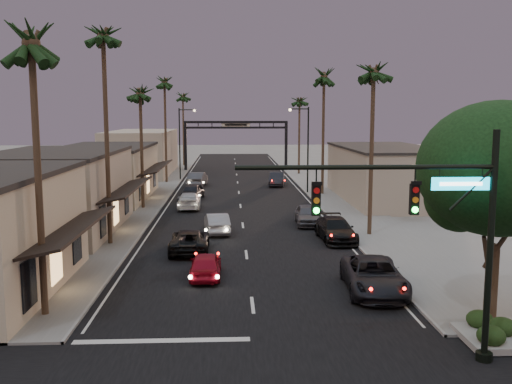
{
  "coord_description": "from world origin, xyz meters",
  "views": [
    {
      "loc": [
        -0.97,
        -13.95,
        8.29
      ],
      "look_at": [
        1.0,
        28.16,
        2.5
      ],
      "focal_mm": 40.0,
      "sensor_mm": 36.0,
      "label": 1
    }
  ],
  "objects": [
    {
      "name": "curbside_near",
      "position": [
        5.74,
        11.6,
        0.79
      ],
      "size": [
        3.01,
        5.84,
        1.57
      ],
      "primitive_type": "imported",
      "rotation": [
        0.0,
        0.0,
        -0.07
      ],
      "color": "black",
      "rests_on": "ground"
    },
    {
      "name": "curbside_grey",
      "position": [
        4.88,
        28.0,
        0.76
      ],
      "size": [
        2.03,
        4.54,
        1.52
      ],
      "primitive_type": "imported",
      "rotation": [
        0.0,
        0.0,
        -0.05
      ],
      "color": "#4B4B50",
      "rests_on": "ground"
    },
    {
      "name": "palm_rc",
      "position": [
        8.6,
        64.0,
        10.47
      ],
      "size": [
        3.2,
        3.2,
        12.2
      ],
      "color": "#38281C",
      "rests_on": "ground"
    },
    {
      "name": "palm_ra",
      "position": [
        8.6,
        24.0,
        11.44
      ],
      "size": [
        3.2,
        3.2,
        13.2
      ],
      "color": "#38281C",
      "rests_on": "ground"
    },
    {
      "name": "building_right",
      "position": [
        14.0,
        40.0,
        2.5
      ],
      "size": [
        8.0,
        18.0,
        5.0
      ],
      "primitive_type": "cube",
      "color": "gray",
      "rests_on": "ground"
    },
    {
      "name": "palm_lc",
      "position": [
        -8.6,
        36.0,
        10.47
      ],
      "size": [
        3.2,
        3.2,
        12.2
      ],
      "color": "#38281C",
      "rests_on": "ground"
    },
    {
      "name": "palm_lb",
      "position": [
        -8.6,
        22.0,
        13.39
      ],
      "size": [
        3.2,
        3.2,
        15.2
      ],
      "color": "#38281C",
      "rests_on": "ground"
    },
    {
      "name": "storefront_dist",
      "position": [
        -13.0,
        65.0,
        3.0
      ],
      "size": [
        8.0,
        20.0,
        6.0
      ],
      "primitive_type": "cube",
      "color": "gray",
      "rests_on": "ground"
    },
    {
      "name": "oncoming_white",
      "position": [
        -4.54,
        35.81,
        0.72
      ],
      "size": [
        2.17,
        5.03,
        1.44
      ],
      "primitive_type": "imported",
      "rotation": [
        0.0,
        0.0,
        3.17
      ],
      "color": "#B2B2B2",
      "rests_on": "ground"
    },
    {
      "name": "storefront_mid",
      "position": [
        -13.0,
        26.0,
        2.75
      ],
      "size": [
        8.0,
        14.0,
        5.5
      ],
      "primitive_type": "cube",
      "color": "gray",
      "rests_on": "ground"
    },
    {
      "name": "oncoming_red",
      "position": [
        -2.22,
        14.37,
        0.66
      ],
      "size": [
        1.57,
        3.9,
        1.33
      ],
      "primitive_type": "imported",
      "rotation": [
        0.0,
        0.0,
        3.14
      ],
      "color": "maroon",
      "rests_on": "ground"
    },
    {
      "name": "palm_la",
      "position": [
        -8.6,
        9.0,
        11.44
      ],
      "size": [
        3.2,
        3.2,
        13.2
      ],
      "color": "#38281C",
      "rests_on": "ground"
    },
    {
      "name": "palm_far",
      "position": [
        -8.3,
        78.0,
        11.44
      ],
      "size": [
        3.2,
        3.2,
        13.2
      ],
      "color": "#38281C",
      "rests_on": "ground"
    },
    {
      "name": "curbside_far",
      "position": [
        4.49,
        51.53,
        0.79
      ],
      "size": [
        2.21,
        4.95,
        1.58
      ],
      "primitive_type": "imported",
      "rotation": [
        0.0,
        0.0,
        -0.12
      ],
      "color": "black",
      "rests_on": "ground"
    },
    {
      "name": "palm_rb",
      "position": [
        8.6,
        44.0,
        12.42
      ],
      "size": [
        3.2,
        3.2,
        14.2
      ],
      "color": "#38281C",
      "rests_on": "ground"
    },
    {
      "name": "ground",
      "position": [
        0.0,
        40.0,
        0.0
      ],
      "size": [
        200.0,
        200.0,
        0.0
      ],
      "primitive_type": "plane",
      "color": "slate",
      "rests_on": "ground"
    },
    {
      "name": "streetlight_left",
      "position": [
        -6.92,
        58.0,
        5.33
      ],
      "size": [
        2.13,
        0.3,
        9.0
      ],
      "color": "black",
      "rests_on": "ground"
    },
    {
      "name": "traffic_signal",
      "position": [
        5.69,
        4.0,
        5.08
      ],
      "size": [
        8.51,
        0.22,
        7.8
      ],
      "color": "black",
      "rests_on": "ground"
    },
    {
      "name": "sidewalk_right",
      "position": [
        9.5,
        52.0,
        0.06
      ],
      "size": [
        5.0,
        92.0,
        0.12
      ],
      "primitive_type": "cube",
      "color": "slate",
      "rests_on": "ground"
    },
    {
      "name": "streetlight_right",
      "position": [
        6.92,
        45.0,
        5.33
      ],
      "size": [
        2.13,
        0.3,
        9.0
      ],
      "color": "black",
      "rests_on": "ground"
    },
    {
      "name": "palm_ld",
      "position": [
        -8.6,
        55.0,
        12.42
      ],
      "size": [
        3.2,
        3.2,
        14.2
      ],
      "color": "#38281C",
      "rests_on": "ground"
    },
    {
      "name": "oncoming_dgrey",
      "position": [
        -4.57,
        41.31,
        0.79
      ],
      "size": [
        2.31,
        4.79,
        1.58
      ],
      "primitive_type": "imported",
      "rotation": [
        0.0,
        0.0,
        3.04
      ],
      "color": "black",
      "rests_on": "ground"
    },
    {
      "name": "oncoming_silver",
      "position": [
        -1.88,
        25.37,
        0.71
      ],
      "size": [
        2.01,
        4.44,
        1.41
      ],
      "primitive_type": "imported",
      "rotation": [
        0.0,
        0.0,
        3.26
      ],
      "color": "gray",
      "rests_on": "ground"
    },
    {
      "name": "arch",
      "position": [
        0.0,
        70.0,
        5.53
      ],
      "size": [
        15.2,
        0.4,
        7.27
      ],
      "color": "black",
      "rests_on": "ground"
    },
    {
      "name": "sidewalk_left",
      "position": [
        -9.5,
        52.0,
        0.06
      ],
      "size": [
        5.0,
        92.0,
        0.12
      ],
      "primitive_type": "cube",
      "color": "slate",
      "rests_on": "ground"
    },
    {
      "name": "planter",
      "position": [
        8.6,
        5.5,
        0.0
      ],
      "size": [
        2.2,
        2.6,
        0.24
      ],
      "primitive_type": "cube",
      "color": "gray",
      "rests_on": "ground"
    },
    {
      "name": "curbside_black",
      "position": [
        5.98,
        22.5,
        0.75
      ],
      "size": [
        2.36,
        5.28,
        1.51
      ],
      "primitive_type": "imported",
      "rotation": [
        0.0,
        0.0,
        0.05
      ],
      "color": "black",
      "rests_on": "ground"
    },
    {
      "name": "road",
      "position": [
        0.0,
        45.0,
        0.0
      ],
      "size": [
        14.0,
        120.0,
        0.02
      ],
      "primitive_type": "cube",
      "color": "black",
      "rests_on": "ground"
    },
    {
      "name": "oncoming_grey_far",
      "position": [
        -4.67,
        51.48,
        0.82
      ],
      "size": [
        2.28,
        5.16,
        1.65
      ],
      "primitive_type": "imported",
      "rotation": [
        0.0,
        0.0,
        3.03
      ],
      "color": "#414146",
      "rests_on": "ground"
    },
    {
      "name": "storefront_far",
      "position": [
        -13.0,
        42.0,
        2.5
      ],
      "size": [
        8.0,
        16.0,
        5.0
      ],
      "primitive_type": "cube",
      "color": "#B8AC8C",
      "rests_on": "ground"
    },
    {
      "name": "corner_tree",
      "position": [
        9.48,
        7.45,
        5.98
      ],
      "size": [
        6.2,
        6.2,
        8.8
      ],
      "color": "#38281C",
      "rests_on": "ground"
    },
    {
      "name": "oncoming_pickup",
      "position": [
        -3.4,
        19.87,
        0.69
      ],
      "size": [
        2.38,
        5.02,
        1.39
      ],
      "primitive_type": "imported",
      "rotation": [
        0.0,
        0.0,
        3.16
      ],
      "color": "black",
      "rests_on": "ground"
    }
  ]
}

